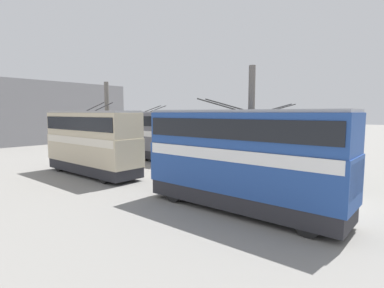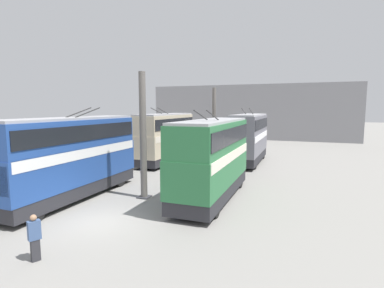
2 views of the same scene
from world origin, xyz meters
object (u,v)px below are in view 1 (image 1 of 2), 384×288
Objects in this scene: bus_right_mid at (241,154)px; oil_drum at (183,165)px; bus_left_far at (148,132)px; person_aisle_midway at (167,162)px; person_by_left_row at (216,165)px; bus_right_far at (92,139)px; bus_left_near at (262,140)px.

bus_right_mid is 12.18× the size of oil_drum.
bus_right_mid is (-15.88, 8.07, 0.04)m from bus_left_far.
bus_left_far is 7.45m from person_aisle_midway.
person_aisle_midway is at bearing 91.56° from person_by_left_row.
bus_right_far is 5.88× the size of person_by_left_row.
bus_left_far reaches higher than bus_left_near.
bus_right_mid is 6.27× the size of person_aisle_midway.
bus_right_far reaches higher than person_by_left_row.
bus_left_far is 5.61× the size of person_by_left_row.
bus_right_mid is 10.82m from person_aisle_midway.
bus_left_far is 10.60m from person_by_left_row.
bus_right_far is at bearing 56.68° from oil_drum.
person_aisle_midway reaches higher than person_by_left_row.
bus_right_far is at bearing 44.36° from person_aisle_midway.
bus_left_near is 6.98m from oil_drum.
bus_left_far is (12.91, 0.00, 0.05)m from bus_left_near.
bus_left_far is 17.81m from bus_right_mid.
person_by_left_row is at bearing 37.84° from bus_left_near.
oil_drum is at bearing -33.47° from bus_right_mid.
oil_drum is at bearing 17.18° from bus_left_near.
bus_right_mid is 6.33× the size of person_by_left_row.
bus_left_near is 5.66× the size of person_by_left_row.
bus_right_mid reaches higher than bus_left_near.
bus_left_far reaches higher than person_aisle_midway.
bus_right_far reaches higher than bus_left_far.
bus_left_near is 1.01× the size of bus_left_far.
bus_right_far is (13.28, 0.00, -0.03)m from bus_right_mid.
bus_right_mid is 1.08× the size of bus_right_far.
bus_left_far is 0.89× the size of bus_right_mid.
bus_right_mid is 11.36m from oil_drum.
bus_right_mid reaches higher than oil_drum.
bus_left_near is 7.75m from person_aisle_midway.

